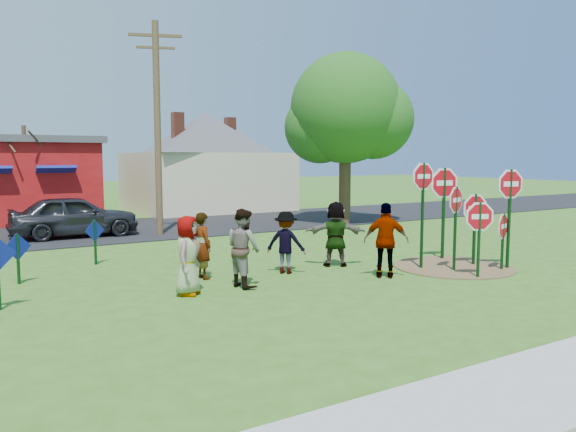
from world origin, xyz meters
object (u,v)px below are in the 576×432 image
stop_sign_a (479,223)px  suv (74,216)px  stop_sign_d (444,190)px  person_a (188,255)px  utility_pole (157,124)px  stop_sign_b (423,188)px  person_b (203,246)px  leafy_tree (348,114)px  stop_sign_c (510,195)px

stop_sign_a → suv: size_ratio=0.45×
stop_sign_d → person_a: 7.98m
person_a → utility_pole: size_ratio=0.22×
stop_sign_b → person_a: bearing=176.2°
person_b → leafy_tree: leafy_tree is taller
stop_sign_c → stop_sign_a: bearing=-154.4°
person_b → utility_pole: utility_pole is taller
stop_sign_d → suv: (-8.25, 10.24, -1.20)m
stop_sign_c → leafy_tree: 10.95m
stop_sign_a → person_b: (-5.79, 3.47, -0.55)m
suv → person_a: bearing=-176.8°
person_b → utility_pole: 8.90m
stop_sign_b → stop_sign_d: (1.54, 0.70, -0.15)m
stop_sign_d → utility_pole: size_ratio=0.35×
stop_sign_a → stop_sign_c: bearing=37.7°
suv → leafy_tree: leafy_tree is taller
utility_pole → leafy_tree: 8.34m
leafy_tree → stop_sign_d: bearing=-109.3°
utility_pole → person_a: bearing=-105.2°
stop_sign_b → person_b: stop_sign_b is taller
stop_sign_d → leafy_tree: leafy_tree is taller
stop_sign_c → suv: (-8.69, 12.13, -1.15)m
person_b → utility_pole: bearing=-15.1°
stop_sign_d → leafy_tree: size_ratio=0.38×
stop_sign_a → stop_sign_b: 1.79m
stop_sign_a → person_a: size_ratio=1.17×
suv → utility_pole: bearing=-107.2°
stop_sign_b → person_a: (-6.35, 0.57, -1.30)m
stop_sign_b → person_a: size_ratio=1.72×
stop_sign_c → utility_pole: (-5.77, 11.16, 2.23)m
stop_sign_b → person_b: 5.91m
person_a → leafy_tree: bearing=-11.9°
person_a → suv: (-0.35, 10.37, -0.05)m
stop_sign_d → person_b: (-6.98, 1.21, -1.20)m
leafy_tree → person_a: bearing=-141.8°
suv → stop_sign_a: bearing=-149.3°
leafy_tree → stop_sign_b: bearing=-116.2°
person_b → leafy_tree: 12.88m
utility_pole → leafy_tree: bearing=-6.1°
stop_sign_d → utility_pole: (-5.34, 9.27, 2.18)m
stop_sign_a → person_a: 7.06m
stop_sign_c → person_a: bearing=-179.5°
stop_sign_d → leafy_tree: (2.93, 8.39, 2.81)m
stop_sign_c → stop_sign_b: bearing=161.4°
suv → stop_sign_b: bearing=-147.2°
stop_sign_b → suv: 12.90m
stop_sign_a → stop_sign_d: (1.19, 2.27, 0.65)m
stop_sign_c → person_a: 8.59m
stop_sign_d → person_b: size_ratio=1.73×
stop_sign_a → suv: bearing=143.9°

